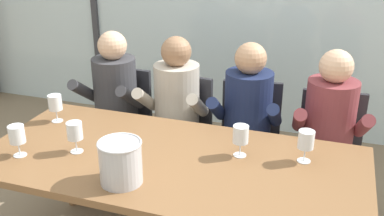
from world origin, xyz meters
name	(u,v)px	position (x,y,z in m)	size (l,w,h in m)	color
ground	(218,181)	(0.00, 1.00, 0.00)	(14.00, 14.00, 0.00)	#847056
dining_table	(171,171)	(0.00, 0.00, 0.66)	(2.04, 0.95, 0.73)	brown
chair_near_curtain	(121,117)	(-0.76, 0.88, 0.50)	(0.45, 0.45, 0.86)	#232328
chair_left_of_center	(180,126)	(-0.27, 0.87, 0.50)	(0.50, 0.50, 0.86)	#232328
chair_center	(250,135)	(0.25, 0.89, 0.50)	(0.50, 0.50, 0.86)	#232328
chair_right_of_center	(329,148)	(0.79, 0.87, 0.50)	(0.47, 0.47, 0.86)	#232328
person_charcoal_jacket	(111,102)	(-0.76, 0.75, 0.67)	(0.47, 0.61, 1.18)	#38383D
person_beige_jumper	(174,110)	(-0.27, 0.75, 0.67)	(0.47, 0.62, 1.18)	#B7AD9E
person_navy_polo	(246,120)	(0.24, 0.75, 0.67)	(0.47, 0.62, 1.18)	#192347
person_maroon_top	(329,131)	(0.78, 0.75, 0.67)	(0.49, 0.63, 1.18)	brown
ice_bucket_primary	(121,161)	(-0.14, -0.29, 0.84)	(0.21, 0.21, 0.21)	#B7B7BC
wine_glass_by_left_taster	(306,141)	(0.67, 0.20, 0.85)	(0.08, 0.08, 0.17)	silver
wine_glass_near_bucket	(55,104)	(-0.85, 0.22, 0.85)	(0.08, 0.08, 0.17)	silver
wine_glass_center_pour	(241,136)	(0.34, 0.15, 0.85)	(0.08, 0.08, 0.17)	silver
wine_glass_by_right_taster	(17,135)	(-0.78, -0.23, 0.86)	(0.08, 0.08, 0.17)	silver
wine_glass_spare_empty	(75,132)	(-0.51, -0.10, 0.85)	(0.08, 0.08, 0.17)	silver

